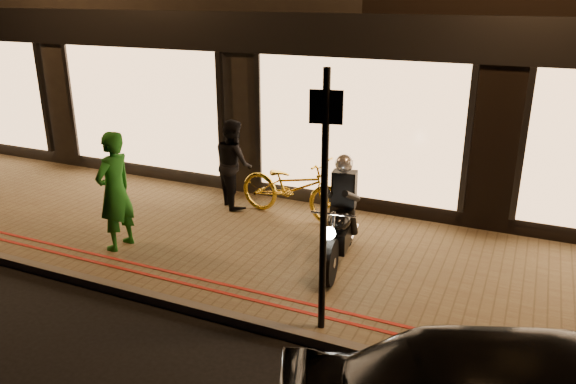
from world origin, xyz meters
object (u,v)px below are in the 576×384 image
object	(u,v)px
motorcycle	(341,223)
person_green	(115,191)
bicycle_gold	(293,187)
sign_post	(324,192)

from	to	relation	value
motorcycle	person_green	size ratio (longest dim) A/B	1.07
bicycle_gold	person_green	distance (m)	2.96
motorcycle	person_green	distance (m)	3.38
bicycle_gold	person_green	world-z (taller)	person_green
bicycle_gold	person_green	bearing A→B (deg)	145.64
bicycle_gold	sign_post	bearing A→B (deg)	-144.04
sign_post	person_green	world-z (taller)	sign_post
motorcycle	sign_post	bearing A→B (deg)	-85.63
person_green	bicycle_gold	bearing A→B (deg)	141.81
motorcycle	sign_post	distance (m)	2.03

